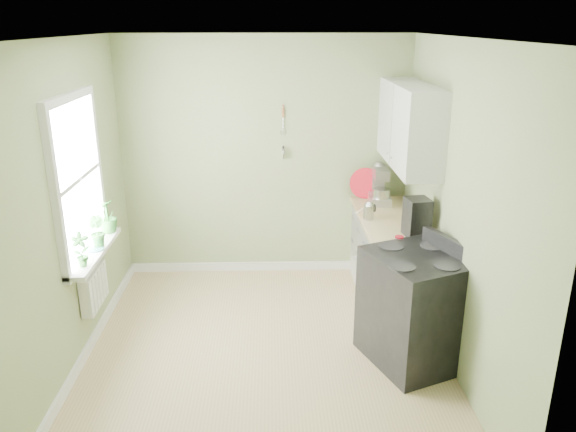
{
  "coord_description": "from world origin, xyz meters",
  "views": [
    {
      "loc": [
        0.07,
        -4.34,
        2.82
      ],
      "look_at": [
        0.22,
        0.55,
        1.11
      ],
      "focal_mm": 35.0,
      "sensor_mm": 36.0,
      "label": 1
    }
  ],
  "objects_px": {
    "stand_mixer": "(380,187)",
    "coffee_maker": "(417,218)",
    "stove": "(414,308)",
    "kettle": "(369,210)"
  },
  "relations": [
    {
      "from": "stand_mixer",
      "to": "stove",
      "type": "bearing_deg",
      "value": -89.46
    },
    {
      "from": "stove",
      "to": "coffee_maker",
      "type": "bearing_deg",
      "value": 78.06
    },
    {
      "from": "kettle",
      "to": "stove",
      "type": "bearing_deg",
      "value": -78.47
    },
    {
      "from": "stand_mixer",
      "to": "kettle",
      "type": "relative_size",
      "value": 2.33
    },
    {
      "from": "stove",
      "to": "kettle",
      "type": "relative_size",
      "value": 5.89
    },
    {
      "from": "stand_mixer",
      "to": "kettle",
      "type": "bearing_deg",
      "value": -111.37
    },
    {
      "from": "stove",
      "to": "kettle",
      "type": "distance_m",
      "value": 1.25
    },
    {
      "from": "stand_mixer",
      "to": "coffee_maker",
      "type": "height_order",
      "value": "stand_mixer"
    },
    {
      "from": "kettle",
      "to": "coffee_maker",
      "type": "bearing_deg",
      "value": -52.25
    },
    {
      "from": "stand_mixer",
      "to": "coffee_maker",
      "type": "bearing_deg",
      "value": -81.45
    }
  ]
}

